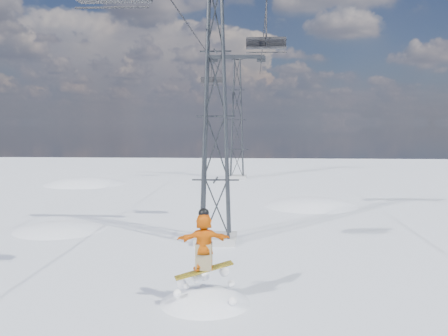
{
  "coord_description": "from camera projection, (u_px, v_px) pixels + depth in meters",
  "views": [
    {
      "loc": [
        2.52,
        -13.45,
        5.23
      ],
      "look_at": [
        1.38,
        4.5,
        3.59
      ],
      "focal_mm": 40.0,
      "sensor_mm": 36.0,
      "label": 1
    }
  ],
  "objects": [
    {
      "name": "lift_chair_mid",
      "position": [
        266.0,
        44.0,
        23.6
      ],
      "size": [
        1.91,
        0.55,
        2.36
      ],
      "color": "black",
      "rests_on": "ground"
    },
    {
      "name": "lift_tower_near",
      "position": [
        216.0,
        117.0,
        21.41
      ],
      "size": [
        5.2,
        1.8,
        11.43
      ],
      "color": "#999999",
      "rests_on": "ground"
    },
    {
      "name": "lift_chair_far",
      "position": [
        211.0,
        80.0,
        44.0
      ],
      "size": [
        1.91,
        0.55,
        2.37
      ],
      "color": "black",
      "rests_on": "ground"
    },
    {
      "name": "ground",
      "position": [
        165.0,
        309.0,
        14.0
      ],
      "size": [
        120.0,
        120.0,
        0.0
      ],
      "primitive_type": "plane",
      "color": "white",
      "rests_on": "ground"
    },
    {
      "name": "haul_cables",
      "position": [
        230.0,
        36.0,
        32.35
      ],
      "size": [
        4.46,
        51.0,
        0.06
      ],
      "color": "black",
      "rests_on": "ground"
    },
    {
      "name": "snow_terrain",
      "position": [
        154.0,
        327.0,
        36.28
      ],
      "size": [
        39.0,
        37.0,
        22.0
      ],
      "color": "white",
      "rests_on": "ground"
    },
    {
      "name": "lift_tower_far",
      "position": [
        237.0,
        120.0,
        46.26
      ],
      "size": [
        5.2,
        1.8,
        11.43
      ],
      "color": "#999999",
      "rests_on": "ground"
    }
  ]
}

